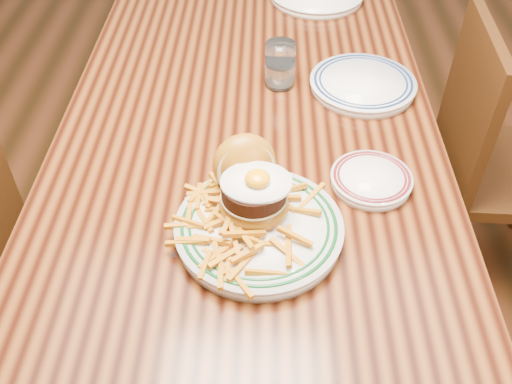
{
  "coord_description": "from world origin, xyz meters",
  "views": [
    {
      "loc": [
        0.04,
        -1.14,
        1.53
      ],
      "look_at": [
        0.02,
        -0.43,
        0.85
      ],
      "focal_mm": 40.0,
      "sensor_mm": 36.0,
      "label": 1
    }
  ],
  "objects_px": {
    "table": "(250,126)",
    "chair_right": "(494,158)",
    "side_plate": "(371,179)",
    "main_plate": "(257,213)"
  },
  "relations": [
    {
      "from": "main_plate",
      "to": "side_plate",
      "type": "height_order",
      "value": "main_plate"
    },
    {
      "from": "table",
      "to": "side_plate",
      "type": "height_order",
      "value": "side_plate"
    },
    {
      "from": "chair_right",
      "to": "side_plate",
      "type": "distance_m",
      "value": 0.7
    },
    {
      "from": "table",
      "to": "chair_right",
      "type": "relative_size",
      "value": 1.87
    },
    {
      "from": "table",
      "to": "main_plate",
      "type": "relative_size",
      "value": 4.94
    },
    {
      "from": "table",
      "to": "side_plate",
      "type": "distance_m",
      "value": 0.41
    },
    {
      "from": "table",
      "to": "chair_right",
      "type": "bearing_deg",
      "value": 10.96
    },
    {
      "from": "chair_right",
      "to": "main_plate",
      "type": "distance_m",
      "value": 0.94
    },
    {
      "from": "table",
      "to": "chair_right",
      "type": "distance_m",
      "value": 0.74
    },
    {
      "from": "side_plate",
      "to": "main_plate",
      "type": "bearing_deg",
      "value": -160.31
    }
  ]
}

